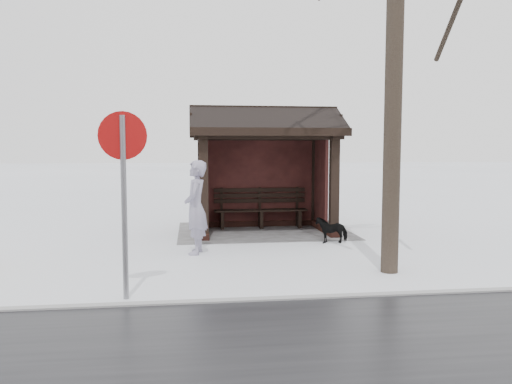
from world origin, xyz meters
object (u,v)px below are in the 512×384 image
bus_shelter (263,144)px  road_sign (123,166)px  pedestrian (196,207)px  dog (332,230)px

bus_shelter → road_sign: size_ratio=1.40×
bus_shelter → pedestrian: bus_shelter is taller
pedestrian → dog: bearing=113.1°
bus_shelter → road_sign: (2.68, 5.30, -0.34)m
dog → road_sign: (3.95, 3.61, 1.54)m
bus_shelter → pedestrian: (1.69, 2.46, -1.25)m
pedestrian → dog: size_ratio=2.73×
bus_shelter → dog: 2.83m
pedestrian → road_sign: size_ratio=0.72×
pedestrian → dog: 3.13m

